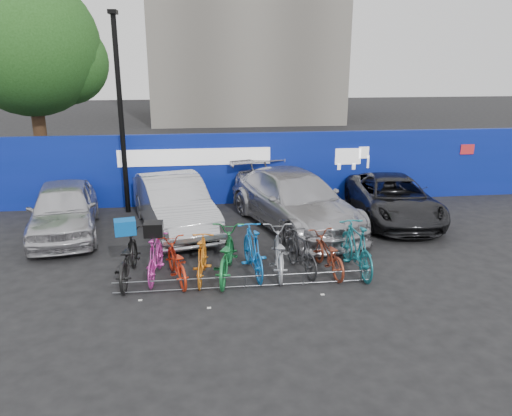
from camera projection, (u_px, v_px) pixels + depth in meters
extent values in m
plane|color=black|center=(242.00, 277.00, 11.39)|extent=(100.00, 100.00, 0.00)
cube|color=navy|center=(225.00, 169.00, 16.74)|extent=(22.00, 0.15, 2.40)
cube|color=white|center=(195.00, 157.00, 16.40)|extent=(5.00, 0.02, 0.55)
cube|color=white|center=(348.00, 156.00, 17.02)|extent=(1.20, 0.02, 0.90)
cube|color=red|center=(467.00, 149.00, 17.47)|extent=(0.50, 0.02, 0.35)
cylinder|color=#382314|center=(40.00, 132.00, 19.50)|extent=(0.50, 0.50, 4.00)
sphere|color=#1E4616|center=(29.00, 46.00, 18.57)|extent=(5.20, 5.20, 5.20)
sphere|color=#1E4616|center=(66.00, 62.00, 19.16)|extent=(3.20, 3.20, 3.20)
cylinder|color=black|center=(121.00, 118.00, 15.28)|extent=(0.16, 0.16, 6.00)
cube|color=black|center=(113.00, 12.00, 14.39)|extent=(0.25, 0.50, 0.12)
cylinder|color=#595B60|center=(245.00, 276.00, 10.74)|extent=(5.60, 0.03, 0.03)
cylinder|color=#595B60|center=(245.00, 286.00, 10.80)|extent=(5.60, 0.03, 0.03)
cylinder|color=#595B60|center=(122.00, 289.00, 10.48)|extent=(0.03, 0.03, 0.28)
cylinder|color=#595B60|center=(184.00, 286.00, 10.63)|extent=(0.03, 0.03, 0.28)
cylinder|color=#595B60|center=(245.00, 282.00, 10.78)|extent=(0.03, 0.03, 0.28)
cylinder|color=#595B60|center=(304.00, 279.00, 10.93)|extent=(0.03, 0.03, 0.28)
cylinder|color=#595B60|center=(361.00, 276.00, 11.07)|extent=(0.03, 0.03, 0.28)
imported|color=silver|center=(64.00, 209.00, 13.89)|extent=(2.43, 4.60, 1.49)
imported|color=#A7A8AC|center=(174.00, 204.00, 14.28)|extent=(2.81, 4.98, 1.55)
imported|color=#AAA9AE|center=(295.00, 200.00, 14.54)|extent=(3.83, 5.94, 1.60)
imported|color=black|center=(393.00, 198.00, 15.26)|extent=(2.58, 4.89, 1.31)
imported|color=black|center=(128.00, 257.00, 11.07)|extent=(0.80, 2.12, 1.10)
imported|color=#CD35A3|center=(155.00, 257.00, 11.16)|extent=(0.67, 1.76, 1.03)
imported|color=red|center=(176.00, 262.00, 11.07)|extent=(1.01, 1.82, 0.91)
imported|color=orange|center=(202.00, 259.00, 11.10)|extent=(0.67, 1.73, 1.02)
imported|color=#1A7537|center=(226.00, 254.00, 11.22)|extent=(1.09, 2.19, 1.10)
imported|color=blue|center=(253.00, 251.00, 11.38)|extent=(0.74, 1.96, 1.15)
imported|color=#A7A9B0|center=(278.00, 252.00, 11.48)|extent=(0.88, 2.02, 1.03)
imported|color=#28292B|center=(301.00, 252.00, 11.50)|extent=(0.83, 1.73, 1.00)
imported|color=maroon|center=(328.00, 254.00, 11.51)|extent=(0.86, 1.82, 0.92)
imported|color=#176A77|center=(356.00, 248.00, 11.47)|extent=(0.68, 2.03, 1.20)
cube|color=#0851A9|center=(125.00, 227.00, 10.86)|extent=(0.51, 0.42, 0.32)
cube|color=black|center=(154.00, 229.00, 10.97)|extent=(0.42, 0.37, 0.30)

